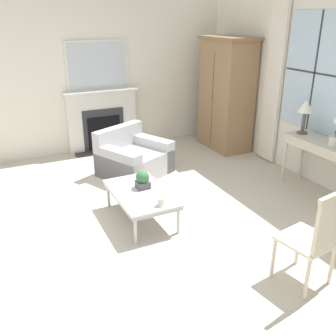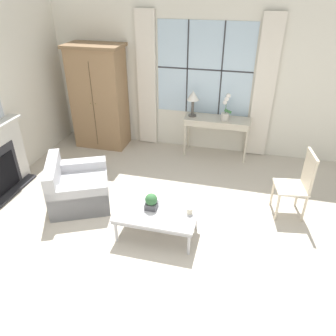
% 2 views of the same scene
% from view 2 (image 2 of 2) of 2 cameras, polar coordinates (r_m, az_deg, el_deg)
% --- Properties ---
extents(ground_plane, '(14.00, 14.00, 0.00)m').
position_cam_2_polar(ground_plane, '(4.53, -0.75, -13.06)').
color(ground_plane, '#BCB2A3').
extents(wall_back_windowed, '(7.20, 0.14, 2.80)m').
position_cam_2_polar(wall_back_windowed, '(6.48, 6.28, 14.89)').
color(wall_back_windowed, silver).
rests_on(wall_back_windowed, ground_plane).
extents(armoire, '(1.10, 0.65, 2.04)m').
position_cam_2_polar(armoire, '(6.84, -11.88, 11.97)').
color(armoire, '#93704C').
rests_on(armoire, ground_plane).
extents(console_table, '(1.25, 0.43, 0.78)m').
position_cam_2_polar(console_table, '(6.40, 8.54, 7.78)').
color(console_table, beige).
rests_on(console_table, ground_plane).
extents(table_lamp, '(0.23, 0.23, 0.50)m').
position_cam_2_polar(table_lamp, '(6.30, 4.38, 12.17)').
color(table_lamp, '#4C4742').
rests_on(table_lamp, console_table).
extents(potted_orchid, '(0.19, 0.15, 0.51)m').
position_cam_2_polar(potted_orchid, '(6.24, 10.01, 9.81)').
color(potted_orchid, '#BCB7AD').
rests_on(potted_orchid, console_table).
extents(armchair_upholstered, '(1.21, 1.25, 0.73)m').
position_cam_2_polar(armchair_upholstered, '(5.33, -15.48, -3.37)').
color(armchair_upholstered, '#B2B2B7').
rests_on(armchair_upholstered, ground_plane).
extents(side_chair_wooden, '(0.51, 0.51, 1.02)m').
position_cam_2_polar(side_chair_wooden, '(5.07, 21.91, -2.13)').
color(side_chair_wooden, beige).
rests_on(side_chair_wooden, ground_plane).
extents(coffee_table, '(1.09, 0.64, 0.38)m').
position_cam_2_polar(coffee_table, '(4.46, -1.96, -8.11)').
color(coffee_table, '#BCBCC1').
rests_on(coffee_table, ground_plane).
extents(potted_plant_small, '(0.17, 0.17, 0.23)m').
position_cam_2_polar(potted_plant_small, '(4.44, -2.93, -5.84)').
color(potted_plant_small, '#4C4C51').
rests_on(potted_plant_small, coffee_table).
extents(pillar_candle, '(0.11, 0.11, 0.11)m').
position_cam_2_polar(pillar_candle, '(4.38, 3.82, -7.55)').
color(pillar_candle, silver).
rests_on(pillar_candle, coffee_table).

